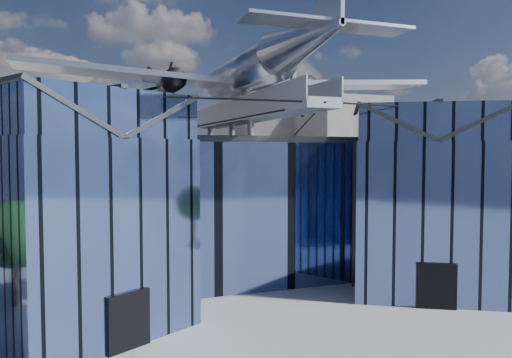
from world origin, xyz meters
name	(u,v)px	position (x,y,z in m)	size (l,w,h in m)	color
ground_plane	(268,302)	(0.00, 0.00, 0.00)	(120.00, 120.00, 0.00)	gray
museum	(237,200)	(0.00, 5.82, 5.54)	(32.88, 24.50, 17.60)	#4E65A0
bg_towers	(156,145)	(1.45, 50.49, 10.01)	(77.00, 24.50, 26.00)	gray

